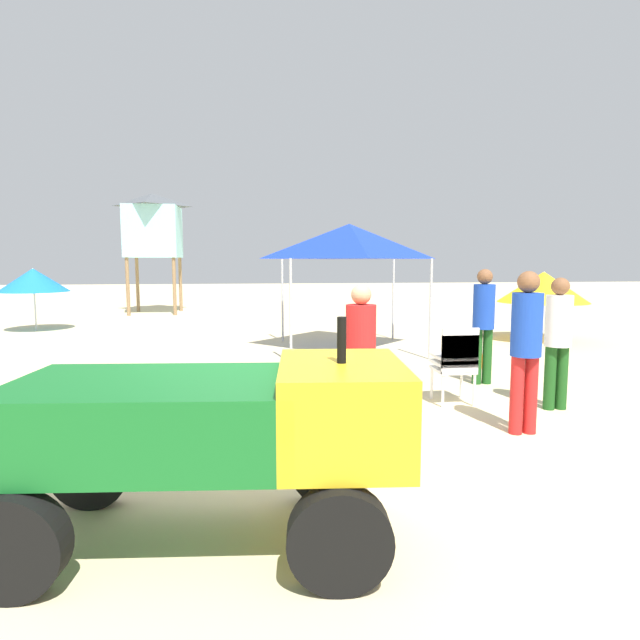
{
  "coord_description": "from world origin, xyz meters",
  "views": [
    {
      "loc": [
        -0.44,
        -4.75,
        1.85
      ],
      "look_at": [
        0.58,
        3.06,
        0.97
      ],
      "focal_mm": 29.4,
      "sensor_mm": 36.0,
      "label": 1
    }
  ],
  "objects_px": {
    "utility_cart": "(218,427)",
    "lifeguard_near_left": "(526,341)",
    "popup_canopy": "(349,242)",
    "beach_umbrella_mid": "(33,280)",
    "lifeguard_near_right": "(361,350)",
    "lifeguard_far_right": "(558,334)",
    "beach_umbrella_left": "(543,287)",
    "stacked_plastic_chairs": "(456,359)",
    "traffic_cone_near": "(476,352)",
    "lifeguard_tower": "(153,226)",
    "surfboard_pile": "(107,394)",
    "lifeguard_near_center": "(483,318)"
  },
  "relations": [
    {
      "from": "lifeguard_near_right",
      "to": "popup_canopy",
      "type": "relative_size",
      "value": 0.6
    },
    {
      "from": "stacked_plastic_chairs",
      "to": "traffic_cone_near",
      "type": "xyz_separation_m",
      "value": [
        1.32,
        2.32,
        -0.34
      ]
    },
    {
      "from": "stacked_plastic_chairs",
      "to": "beach_umbrella_left",
      "type": "xyz_separation_m",
      "value": [
        4.15,
        5.08,
        0.66
      ]
    },
    {
      "from": "surfboard_pile",
      "to": "beach_umbrella_mid",
      "type": "bearing_deg",
      "value": 116.36
    },
    {
      "from": "stacked_plastic_chairs",
      "to": "beach_umbrella_left",
      "type": "relative_size",
      "value": 0.5
    },
    {
      "from": "surfboard_pile",
      "to": "lifeguard_tower",
      "type": "distance_m",
      "value": 12.84
    },
    {
      "from": "beach_umbrella_mid",
      "to": "lifeguard_tower",
      "type": "bearing_deg",
      "value": 63.04
    },
    {
      "from": "traffic_cone_near",
      "to": "lifeguard_near_left",
      "type": "bearing_deg",
      "value": -106.36
    },
    {
      "from": "utility_cart",
      "to": "popup_canopy",
      "type": "distance_m",
      "value": 7.94
    },
    {
      "from": "popup_canopy",
      "to": "beach_umbrella_mid",
      "type": "distance_m",
      "value": 8.83
    },
    {
      "from": "lifeguard_far_right",
      "to": "popup_canopy",
      "type": "bearing_deg",
      "value": 110.02
    },
    {
      "from": "lifeguard_near_right",
      "to": "lifeguard_tower",
      "type": "height_order",
      "value": "lifeguard_tower"
    },
    {
      "from": "stacked_plastic_chairs",
      "to": "traffic_cone_near",
      "type": "relative_size",
      "value": 1.94
    },
    {
      "from": "popup_canopy",
      "to": "beach_umbrella_mid",
      "type": "relative_size",
      "value": 1.51
    },
    {
      "from": "lifeguard_tower",
      "to": "lifeguard_far_right",
      "type": "bearing_deg",
      "value": -61.7
    },
    {
      "from": "utility_cart",
      "to": "beach_umbrella_mid",
      "type": "distance_m",
      "value": 12.78
    },
    {
      "from": "stacked_plastic_chairs",
      "to": "lifeguard_tower",
      "type": "xyz_separation_m",
      "value": [
        -6.06,
        13.06,
        2.53
      ]
    },
    {
      "from": "lifeguard_near_right",
      "to": "lifeguard_tower",
      "type": "bearing_deg",
      "value": 108.04
    },
    {
      "from": "lifeguard_near_left",
      "to": "stacked_plastic_chairs",
      "type": "bearing_deg",
      "value": 103.23
    },
    {
      "from": "lifeguard_near_left",
      "to": "lifeguard_far_right",
      "type": "bearing_deg",
      "value": 43.34
    },
    {
      "from": "lifeguard_near_left",
      "to": "beach_umbrella_mid",
      "type": "relative_size",
      "value": 0.98
    },
    {
      "from": "utility_cart",
      "to": "lifeguard_near_left",
      "type": "height_order",
      "value": "lifeguard_near_left"
    },
    {
      "from": "popup_canopy",
      "to": "lifeguard_tower",
      "type": "xyz_separation_m",
      "value": [
        -5.47,
        8.62,
        0.86
      ]
    },
    {
      "from": "lifeguard_near_center",
      "to": "lifeguard_tower",
      "type": "height_order",
      "value": "lifeguard_tower"
    },
    {
      "from": "utility_cart",
      "to": "beach_umbrella_left",
      "type": "distance_m",
      "value": 10.71
    },
    {
      "from": "lifeguard_far_right",
      "to": "beach_umbrella_mid",
      "type": "bearing_deg",
      "value": 137.24
    },
    {
      "from": "beach_umbrella_left",
      "to": "lifeguard_near_right",
      "type": "bearing_deg",
      "value": -132.63
    },
    {
      "from": "utility_cart",
      "to": "lifeguard_near_left",
      "type": "bearing_deg",
      "value": 30.26
    },
    {
      "from": "surfboard_pile",
      "to": "lifeguard_near_right",
      "type": "height_order",
      "value": "lifeguard_near_right"
    },
    {
      "from": "lifeguard_near_right",
      "to": "beach_umbrella_mid",
      "type": "distance_m",
      "value": 11.76
    },
    {
      "from": "lifeguard_far_right",
      "to": "traffic_cone_near",
      "type": "xyz_separation_m",
      "value": [
        0.15,
        2.69,
        -0.69
      ]
    },
    {
      "from": "stacked_plastic_chairs",
      "to": "surfboard_pile",
      "type": "bearing_deg",
      "value": 171.6
    },
    {
      "from": "popup_canopy",
      "to": "beach_umbrella_left",
      "type": "height_order",
      "value": "popup_canopy"
    },
    {
      "from": "lifeguard_near_center",
      "to": "lifeguard_tower",
      "type": "xyz_separation_m",
      "value": [
        -6.91,
        11.99,
        2.12
      ]
    },
    {
      "from": "beach_umbrella_left",
      "to": "lifeguard_tower",
      "type": "bearing_deg",
      "value": 142.0
    },
    {
      "from": "lifeguard_far_right",
      "to": "beach_umbrella_left",
      "type": "bearing_deg",
      "value": 61.3
    },
    {
      "from": "lifeguard_near_right",
      "to": "beach_umbrella_left",
      "type": "distance_m",
      "value": 8.31
    },
    {
      "from": "lifeguard_near_left",
      "to": "lifeguard_tower",
      "type": "distance_m",
      "value": 15.75
    },
    {
      "from": "utility_cart",
      "to": "lifeguard_tower",
      "type": "distance_m",
      "value": 16.57
    },
    {
      "from": "lifeguard_near_right",
      "to": "beach_umbrella_mid",
      "type": "relative_size",
      "value": 0.9
    },
    {
      "from": "lifeguard_tower",
      "to": "lifeguard_near_right",
      "type": "bearing_deg",
      "value": -71.96
    },
    {
      "from": "surfboard_pile",
      "to": "beach_umbrella_left",
      "type": "bearing_deg",
      "value": 26.96
    },
    {
      "from": "stacked_plastic_chairs",
      "to": "traffic_cone_near",
      "type": "height_order",
      "value": "stacked_plastic_chairs"
    },
    {
      "from": "traffic_cone_near",
      "to": "utility_cart",
      "type": "bearing_deg",
      "value": -127.86
    },
    {
      "from": "stacked_plastic_chairs",
      "to": "popup_canopy",
      "type": "xyz_separation_m",
      "value": [
        -0.59,
        4.44,
        1.67
      ]
    },
    {
      "from": "stacked_plastic_chairs",
      "to": "beach_umbrella_left",
      "type": "height_order",
      "value": "beach_umbrella_left"
    },
    {
      "from": "stacked_plastic_chairs",
      "to": "beach_umbrella_mid",
      "type": "relative_size",
      "value": 0.57
    },
    {
      "from": "lifeguard_near_right",
      "to": "lifeguard_far_right",
      "type": "relative_size",
      "value": 0.97
    },
    {
      "from": "lifeguard_near_left",
      "to": "traffic_cone_near",
      "type": "height_order",
      "value": "lifeguard_near_left"
    },
    {
      "from": "beach_umbrella_left",
      "to": "traffic_cone_near",
      "type": "height_order",
      "value": "beach_umbrella_left"
    }
  ]
}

